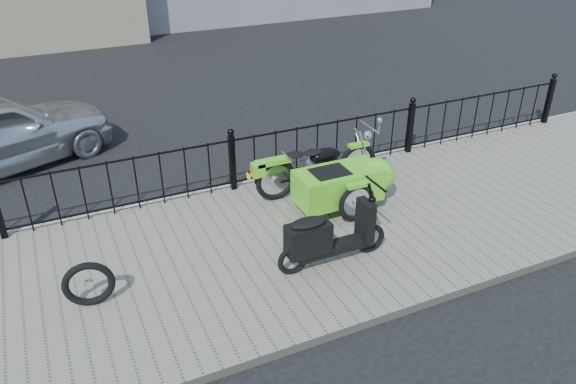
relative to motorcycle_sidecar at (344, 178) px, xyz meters
name	(u,v)px	position (x,y,z in m)	size (l,w,h in m)	color
ground	(264,233)	(-1.38, -0.06, -0.59)	(120.00, 120.00, 0.00)	black
sidewalk	(277,247)	(-1.38, -0.56, -0.53)	(30.00, 3.80, 0.12)	gray
curb	(231,188)	(-1.38, 1.38, -0.53)	(30.00, 0.10, 0.12)	gray
iron_fence	(232,163)	(-1.38, 1.24, -0.01)	(14.11, 0.11, 1.08)	black
motorcycle_sidecar	(344,178)	(0.00, 0.00, 0.00)	(2.28, 1.48, 0.98)	black
scooter	(326,238)	(-0.99, -1.27, -0.05)	(1.60, 0.47, 1.09)	black
spare_tire	(89,284)	(-3.93, -0.82, -0.17)	(0.61, 0.61, 0.09)	black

